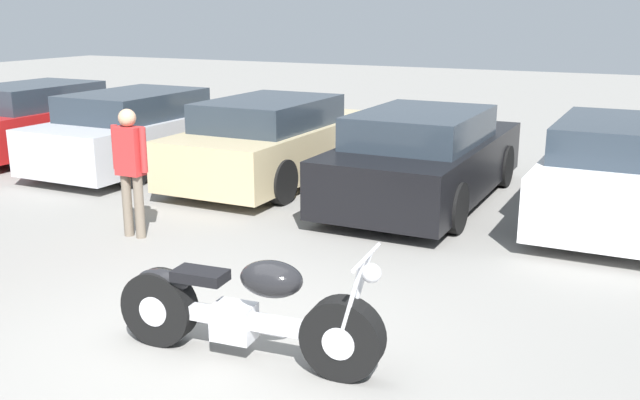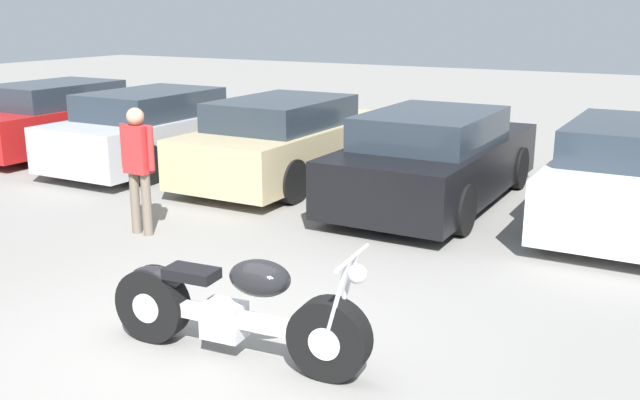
% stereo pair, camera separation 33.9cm
% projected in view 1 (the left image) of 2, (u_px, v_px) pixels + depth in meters
% --- Properties ---
extents(ground_plane, '(60.00, 60.00, 0.00)m').
position_uv_depth(ground_plane, '(202.00, 351.00, 5.95)').
color(ground_plane, gray).
extents(motorcycle, '(2.30, 0.62, 1.02)m').
position_uv_depth(motorcycle, '(244.00, 311.00, 5.73)').
color(motorcycle, black).
rests_on(motorcycle, ground_plane).
extents(parked_car_red, '(1.90, 4.50, 1.37)m').
position_uv_depth(parked_car_red, '(44.00, 119.00, 14.13)').
color(parked_car_red, red).
rests_on(parked_car_red, ground_plane).
extents(parked_car_silver, '(1.90, 4.50, 1.37)m').
position_uv_depth(parked_car_silver, '(144.00, 130.00, 12.84)').
color(parked_car_silver, '#BCBCC1').
rests_on(parked_car_silver, ground_plane).
extents(parked_car_champagne, '(1.90, 4.50, 1.37)m').
position_uv_depth(parked_car_champagne, '(276.00, 141.00, 11.83)').
color(parked_car_champagne, '#C6B284').
rests_on(parked_car_champagne, ground_plane).
extents(parked_car_black, '(1.90, 4.50, 1.37)m').
position_uv_depth(parked_car_black, '(425.00, 158.00, 10.47)').
color(parked_car_black, black).
rests_on(parked_car_black, ground_plane).
extents(parked_car_white, '(1.90, 4.50, 1.37)m').
position_uv_depth(parked_car_white, '(621.00, 171.00, 9.58)').
color(parked_car_white, white).
rests_on(parked_car_white, ground_plane).
extents(person_standing, '(0.52, 0.22, 1.61)m').
position_uv_depth(person_standing, '(130.00, 163.00, 8.72)').
color(person_standing, '#726656').
rests_on(person_standing, ground_plane).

